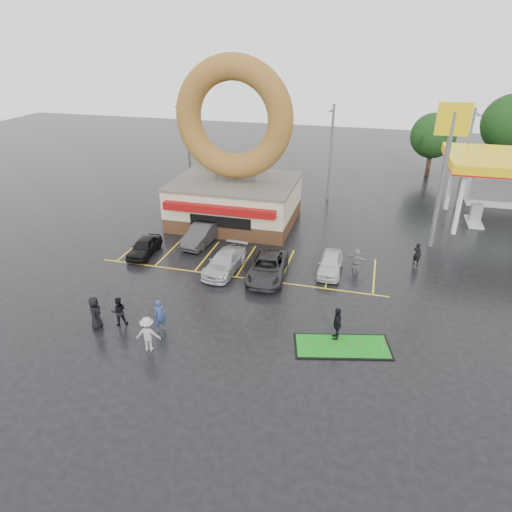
% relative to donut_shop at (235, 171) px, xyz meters
% --- Properties ---
extents(ground, '(120.00, 120.00, 0.00)m').
position_rel_donut_shop_xyz_m(ground, '(3.00, -12.97, -4.46)').
color(ground, black).
rests_on(ground, ground).
extents(donut_shop, '(10.20, 8.70, 13.50)m').
position_rel_donut_shop_xyz_m(donut_shop, '(0.00, 0.00, 0.00)').
color(donut_shop, '#472B19').
rests_on(donut_shop, ground).
extents(shell_sign, '(2.20, 0.36, 10.60)m').
position_rel_donut_shop_xyz_m(shell_sign, '(16.00, -0.97, 2.91)').
color(shell_sign, slate).
rests_on(shell_sign, ground).
extents(streetlight_left, '(0.40, 2.21, 9.00)m').
position_rel_donut_shop_xyz_m(streetlight_left, '(-7.00, 6.95, 0.32)').
color(streetlight_left, slate).
rests_on(streetlight_left, ground).
extents(streetlight_mid, '(0.40, 2.21, 9.00)m').
position_rel_donut_shop_xyz_m(streetlight_mid, '(7.00, 7.95, 0.32)').
color(streetlight_mid, slate).
rests_on(streetlight_mid, ground).
extents(streetlight_right, '(0.40, 2.21, 9.00)m').
position_rel_donut_shop_xyz_m(streetlight_right, '(19.00, 8.95, 0.32)').
color(streetlight_right, slate).
rests_on(streetlight_right, ground).
extents(tree_far_c, '(6.30, 6.30, 9.00)m').
position_rel_donut_shop_xyz_m(tree_far_c, '(25.00, 21.03, 1.37)').
color(tree_far_c, '#332114').
rests_on(tree_far_c, ground).
extents(tree_far_d, '(4.90, 4.90, 7.00)m').
position_rel_donut_shop_xyz_m(tree_far_d, '(17.00, 19.03, 0.07)').
color(tree_far_d, '#332114').
rests_on(tree_far_d, ground).
extents(car_black, '(1.64, 3.82, 1.29)m').
position_rel_donut_shop_xyz_m(car_black, '(-4.52, -8.04, -3.82)').
color(car_black, black).
rests_on(car_black, ground).
extents(car_dgrey, '(2.16, 4.80, 1.53)m').
position_rel_donut_shop_xyz_m(car_dgrey, '(-1.16, -4.97, -3.70)').
color(car_dgrey, '#2F2F32').
rests_on(car_dgrey, ground).
extents(car_silver, '(2.34, 4.86, 1.36)m').
position_rel_donut_shop_xyz_m(car_silver, '(2.02, -8.89, -3.78)').
color(car_silver, '#B0AFB5').
rests_on(car_silver, ground).
extents(car_grey, '(2.81, 5.37, 1.44)m').
position_rel_donut_shop_xyz_m(car_grey, '(5.02, -8.98, -3.74)').
color(car_grey, '#28292B').
rests_on(car_grey, ground).
extents(car_white, '(1.58, 3.86, 1.31)m').
position_rel_donut_shop_xyz_m(car_white, '(9.02, -7.26, -3.81)').
color(car_white, silver).
rests_on(car_white, ground).
extents(person_blue, '(0.80, 0.78, 1.86)m').
position_rel_donut_shop_xyz_m(person_blue, '(0.80, -16.42, -3.53)').
color(person_blue, navy).
rests_on(person_blue, ground).
extents(person_blackjkt, '(1.05, 0.99, 1.73)m').
position_rel_donut_shop_xyz_m(person_blackjkt, '(-1.65, -16.54, -3.60)').
color(person_blackjkt, black).
rests_on(person_blackjkt, ground).
extents(person_hoodie, '(1.38, 0.98, 1.95)m').
position_rel_donut_shop_xyz_m(person_hoodie, '(0.99, -18.20, -3.49)').
color(person_hoodie, '#9A999C').
rests_on(person_hoodie, ground).
extents(person_bystander, '(0.94, 1.12, 1.95)m').
position_rel_donut_shop_xyz_m(person_bystander, '(-2.71, -17.16, -3.49)').
color(person_bystander, black).
rests_on(person_bystander, ground).
extents(person_cameraman, '(0.69, 1.20, 1.93)m').
position_rel_donut_shop_xyz_m(person_cameraman, '(10.22, -14.78, -3.50)').
color(person_cameraman, black).
rests_on(person_cameraman, ground).
extents(person_walker_near, '(1.54, 0.95, 1.58)m').
position_rel_donut_shop_xyz_m(person_walker_near, '(10.71, -6.44, -3.68)').
color(person_walker_near, gray).
rests_on(person_walker_near, ground).
extents(person_walker_far, '(0.73, 0.68, 1.68)m').
position_rel_donut_shop_xyz_m(person_walker_far, '(14.76, -4.55, -3.63)').
color(person_walker_far, black).
rests_on(person_walker_far, ground).
extents(dumpster, '(1.91, 1.36, 1.30)m').
position_rel_donut_shop_xyz_m(dumpster, '(-5.58, -0.15, -3.81)').
color(dumpster, '#1B4219').
rests_on(dumpster, ground).
extents(putting_green, '(5.34, 3.24, 0.62)m').
position_rel_donut_shop_xyz_m(putting_green, '(10.63, -15.41, -4.42)').
color(putting_green, black).
rests_on(putting_green, ground).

